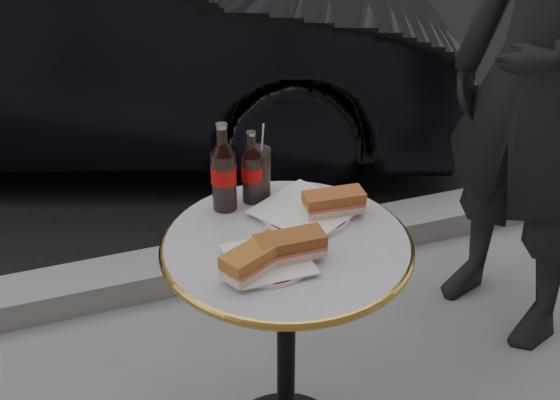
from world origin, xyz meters
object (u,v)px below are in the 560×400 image
object	(u,v)px
plate_right	(306,212)
cola_glass	(258,172)
bistro_table	(286,353)
parked_car	(71,28)
cola_bottle_left	(223,167)
plate_left	(269,262)
pedestrian	(548,80)
cola_bottle_right	(252,167)

from	to	relation	value
plate_right	cola_glass	size ratio (longest dim) A/B	1.69
bistro_table	parked_car	distance (m)	2.31
plate_right	cola_bottle_left	bearing A→B (deg)	151.71
plate_left	cola_glass	bearing A→B (deg)	76.23
cola_bottle_left	plate_right	bearing A→B (deg)	-28.29
plate_left	plate_right	bearing A→B (deg)	47.23
bistro_table	plate_right	world-z (taller)	plate_right
plate_right	pedestrian	world-z (taller)	pedestrian
cola_bottle_right	cola_glass	xyz separation A→B (m)	(0.02, 0.02, -0.03)
plate_left	parked_car	bearing A→B (deg)	96.22
plate_left	pedestrian	distance (m)	1.12
plate_right	pedestrian	size ratio (longest dim) A/B	0.13
parked_car	pedestrian	distance (m)	2.36
pedestrian	cola_bottle_left	bearing A→B (deg)	-102.18
parked_car	cola_bottle_left	bearing A→B (deg)	-154.60
cola_bottle_left	cola_bottle_right	world-z (taller)	cola_bottle_left
bistro_table	pedestrian	bearing A→B (deg)	18.06
parked_car	plate_left	bearing A→B (deg)	-154.65
bistro_table	plate_left	world-z (taller)	plate_left
cola_bottle_left	parked_car	world-z (taller)	parked_car
cola_glass	pedestrian	xyz separation A→B (m)	(0.96, 0.08, 0.11)
bistro_table	pedestrian	world-z (taller)	pedestrian
plate_left	pedestrian	xyz separation A→B (m)	(1.04, 0.39, 0.17)
bistro_table	parked_car	size ratio (longest dim) A/B	0.19
plate_right	pedestrian	distance (m)	0.92
cola_bottle_left	pedestrian	bearing A→B (deg)	6.12
cola_bottle_left	pedestrian	xyz separation A→B (m)	(1.06, 0.11, 0.06)
pedestrian	bistro_table	bearing A→B (deg)	-90.24
bistro_table	cola_glass	bearing A→B (deg)	89.09
plate_left	plate_right	distance (m)	0.24
plate_right	parked_car	bearing A→B (deg)	100.85
bistro_table	plate_left	bearing A→B (deg)	-133.92
parked_car	cola_bottle_right	bearing A→B (deg)	-152.38
cola_bottle_left	cola_glass	bearing A→B (deg)	18.25
plate_left	cola_bottle_right	bearing A→B (deg)	79.88
cola_glass	pedestrian	size ratio (longest dim) A/B	0.08
plate_left	plate_right	world-z (taller)	plate_right
cola_bottle_left	parked_car	xyz separation A→B (m)	(-0.23, 2.07, -0.21)
cola_glass	pedestrian	bearing A→B (deg)	4.75
plate_left	pedestrian	size ratio (longest dim) A/B	0.11
plate_right	cola_bottle_right	xyz separation A→B (m)	(-0.11, 0.11, 0.09)
cola_bottle_left	pedestrian	distance (m)	1.07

